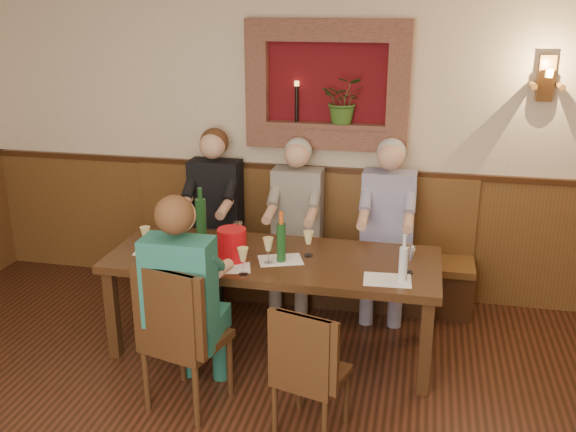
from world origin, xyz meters
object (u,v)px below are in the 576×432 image
bench (298,261)px  chair_near_left (186,364)px  person_bench_left (214,228)px  water_bottle (403,263)px  wine_bottle_green_b (201,219)px  dining_table (273,266)px  wine_bottle_green_a (281,241)px  chair_near_right (310,396)px  person_bench_mid (295,237)px  person_bench_right (386,242)px  spittoon_bucket (232,245)px  person_chair_front (187,319)px

bench → chair_near_left: (-0.38, -1.76, -0.03)m
person_bench_left → water_bottle: person_bench_left is taller
wine_bottle_green_b → water_bottle: 1.61m
dining_table → chair_near_left: chair_near_left is taller
chair_near_left → wine_bottle_green_a: 1.06m
chair_near_right → water_bottle: bearing=70.1°
person_bench_left → person_bench_mid: bearing=0.1°
person_bench_left → water_bottle: (1.68, -1.08, 0.26)m
person_bench_right → water_bottle: size_ratio=4.44×
chair_near_left → chair_near_right: bearing=7.0°
person_bench_left → person_bench_right: size_ratio=1.01×
spittoon_bucket → wine_bottle_green_a: size_ratio=0.63×
chair_near_right → person_chair_front: size_ratio=0.60×
person_bench_right → wine_bottle_green_b: 1.55m
wine_bottle_green_b → person_bench_mid: bearing=46.9°
chair_near_left → person_bench_right: person_bench_right is taller
chair_near_left → wine_bottle_green_a: (0.46, 0.74, 0.61)m
person_bench_right → person_chair_front: person_bench_right is taller
chair_near_left → chair_near_right: 0.84m
wine_bottle_green_b → person_chair_front: bearing=-76.4°
wine_bottle_green_b → water_bottle: size_ratio=1.30×
person_bench_mid → person_bench_right: bearing=-0.1°
spittoon_bucket → water_bottle: 1.21m
person_bench_right → spittoon_bucket: (-1.03, -0.97, 0.26)m
bench → dining_table: bearing=-90.0°
bench → person_bench_right: person_bench_right is taller
wine_bottle_green_b → water_bottle: bearing=-15.6°
chair_near_left → chair_near_right: chair_near_left is taller
dining_table → chair_near_left: (-0.38, -0.82, -0.38)m
chair_near_right → person_bench_mid: (-0.45, 1.77, 0.34)m
bench → chair_near_right: bench is taller
person_bench_left → person_chair_front: 1.65m
dining_table → spittoon_bucket: spittoon_bucket is taller
person_bench_mid → spittoon_bucket: (-0.26, -0.97, 0.27)m
chair_near_right → spittoon_bucket: size_ratio=3.68×
person_bench_left → wine_bottle_green_a: person_bench_left is taller
dining_table → person_chair_front: bearing=-116.0°
person_bench_mid → wine_bottle_green_b: (-0.61, -0.65, 0.33)m
dining_table → chair_near_right: 1.12m
bench → person_chair_front: person_chair_front is taller
wine_bottle_green_a → water_bottle: 0.88m
chair_near_left → person_bench_right: (1.15, 1.66, 0.31)m
chair_near_right → wine_bottle_green_b: wine_bottle_green_b is taller
bench → chair_near_left: size_ratio=2.94×
water_bottle → person_bench_left: bearing=147.3°
person_bench_left → wine_bottle_green_a: (0.82, -0.92, 0.28)m
person_bench_mid → wine_bottle_green_a: 0.97m
chair_near_left → person_chair_front: 0.31m
person_chair_front → chair_near_right: bearing=-10.9°
bench → wine_bottle_green_a: bearing=-85.6°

